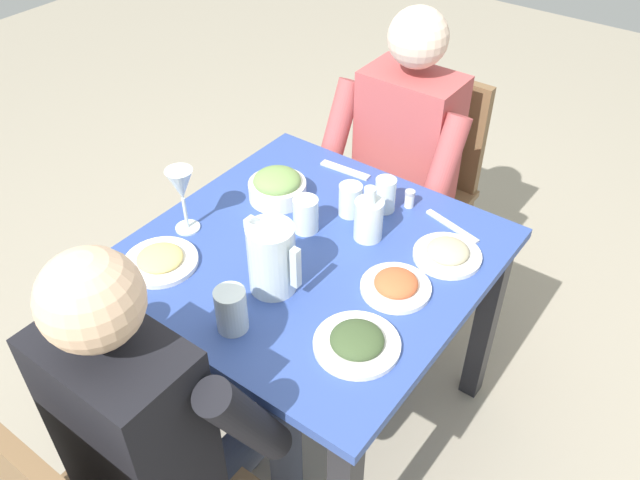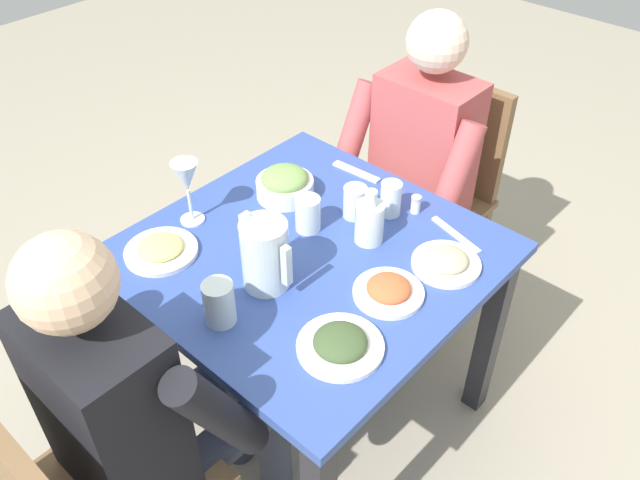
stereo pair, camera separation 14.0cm
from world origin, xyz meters
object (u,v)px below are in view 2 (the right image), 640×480
(water_pitcher, at_px, (265,255))
(water_glass_far_right, at_px, (308,214))
(plate_fries, at_px, (161,249))
(wine_glass, at_px, (186,180))
(plate_dolmas, at_px, (340,344))
(water_glass_near_left, at_px, (219,303))
(salad_bowl, at_px, (285,184))
(diner_near, at_px, (148,401))
(water_glass_by_pitcher, at_px, (391,199))
(oil_carafe, at_px, (369,224))
(dining_table, at_px, (310,282))
(water_glass_near_right, at_px, (355,202))
(chair_far, at_px, (437,184))
(diner_far, at_px, (407,174))
(plate_beans, at_px, (446,261))
(salt_shaker, at_px, (416,204))
(plate_rice_curry, at_px, (389,290))

(water_pitcher, distance_m, water_glass_far_right, 0.25)
(plate_fries, height_order, wine_glass, wine_glass)
(plate_dolmas, xyz_separation_m, water_glass_near_left, (-0.27, -0.12, 0.04))
(salad_bowl, bearing_deg, plate_fries, -98.25)
(diner_near, bearing_deg, water_glass_near_left, 92.58)
(plate_dolmas, height_order, water_glass_by_pitcher, water_glass_by_pitcher)
(diner_near, height_order, oil_carafe, diner_near)
(water_pitcher, distance_m, plate_fries, 0.33)
(water_glass_far_right, bearing_deg, dining_table, -45.14)
(diner_near, distance_m, water_glass_near_right, 0.78)
(water_glass_far_right, xyz_separation_m, water_glass_near_left, (0.09, -0.40, 0.01))
(chair_far, height_order, diner_far, diner_far)
(plate_beans, bearing_deg, water_glass_by_pitcher, 161.74)
(salad_bowl, height_order, oil_carafe, oil_carafe)
(plate_dolmas, bearing_deg, oil_carafe, 119.66)
(water_glass_by_pitcher, bearing_deg, water_glass_far_right, -121.32)
(dining_table, xyz_separation_m, water_pitcher, (0.01, -0.17, 0.21))
(plate_beans, bearing_deg, wine_glass, -153.45)
(water_glass_far_right, relative_size, wine_glass, 0.52)
(diner_near, distance_m, salad_bowl, 0.76)
(plate_fries, relative_size, water_glass_near_left, 1.72)
(plate_dolmas, distance_m, wine_glass, 0.65)
(plate_fries, bearing_deg, salt_shaker, 56.92)
(plate_beans, xyz_separation_m, water_glass_far_right, (-0.38, -0.13, 0.04))
(water_glass_near_right, height_order, water_glass_by_pitcher, water_glass_by_pitcher)
(diner_far, xyz_separation_m, plate_dolmas, (0.37, -0.77, 0.09))
(plate_rice_curry, bearing_deg, diner_far, 121.73)
(diner_far, relative_size, salad_bowl, 6.75)
(wine_glass, xyz_separation_m, oil_carafe, (0.43, 0.27, -0.09))
(wine_glass, bearing_deg, salad_bowl, 67.32)
(salt_shaker, bearing_deg, salad_bowl, -149.85)
(plate_dolmas, distance_m, oil_carafe, 0.41)
(water_pitcher, height_order, wine_glass, wine_glass)
(water_glass_near_left, bearing_deg, water_glass_far_right, 102.26)
(plate_fries, bearing_deg, water_glass_near_right, 59.94)
(plate_beans, bearing_deg, diner_near, -110.18)
(plate_rice_curry, distance_m, water_glass_near_right, 0.34)
(salad_bowl, height_order, water_glass_far_right, water_glass_far_right)
(plate_dolmas, bearing_deg, salt_shaker, 108.32)
(salt_shaker, bearing_deg, water_glass_by_pitcher, -132.27)
(dining_table, height_order, chair_far, chair_far)
(water_glass_far_right, bearing_deg, water_glass_near_left, -77.74)
(water_glass_near_right, bearing_deg, plate_beans, -1.23)
(dining_table, distance_m, plate_beans, 0.39)
(dining_table, height_order, water_glass_near_right, water_glass_near_right)
(plate_fries, distance_m, water_glass_far_right, 0.41)
(salad_bowl, xyz_separation_m, plate_fries, (-0.06, -0.42, -0.03))
(salt_shaker, bearing_deg, dining_table, -108.31)
(dining_table, height_order, water_glass_near_left, water_glass_near_left)
(water_pitcher, relative_size, salt_shaker, 3.52)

